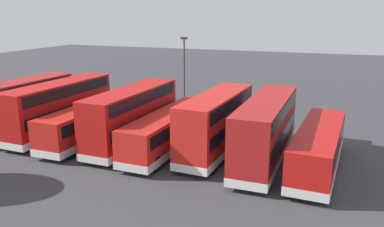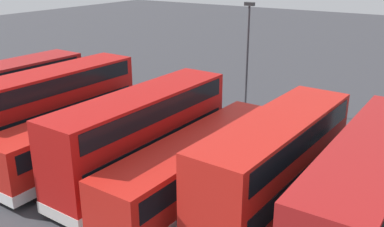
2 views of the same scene
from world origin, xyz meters
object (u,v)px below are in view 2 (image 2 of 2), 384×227
at_px(bus_double_decker_second, 367,194).
at_px(bus_double_decker_seventh, 50,106).
at_px(bus_double_decker_third, 275,165).
at_px(car_hatchback_silver, 300,127).
at_px(bus_double_decker_fifth, 143,134).
at_px(bus_single_deck_sixth, 89,134).
at_px(lamp_post_tall, 248,49).
at_px(car_small_green, 76,74).
at_px(bus_double_decker_far_end, 5,98).
at_px(bus_single_deck_fourth, 198,165).

distance_m(bus_double_decker_second, bus_double_decker_seventh, 17.93).
bearing_deg(bus_double_decker_third, car_hatchback_silver, -76.54).
relative_size(bus_double_decker_fifth, bus_double_decker_seventh, 0.95).
xyz_separation_m(bus_double_decker_second, bus_double_decker_seventh, (17.93, -0.27, -0.00)).
xyz_separation_m(bus_double_decker_fifth, bus_single_deck_sixth, (3.77, 0.10, -0.83)).
bearing_deg(bus_double_decker_second, bus_double_decker_fifth, 0.44).
height_order(bus_single_deck_sixth, lamp_post_tall, lamp_post_tall).
distance_m(car_hatchback_silver, car_small_green, 21.98).
height_order(bus_double_decker_seventh, bus_double_decker_far_end, same).
xyz_separation_m(bus_double_decker_fifth, bus_double_decker_seventh, (7.31, -0.35, 0.00)).
bearing_deg(bus_double_decker_fifth, lamp_post_tall, -87.15).
height_order(bus_double_decker_second, bus_single_deck_sixth, bus_double_decker_second).
relative_size(bus_double_decker_third, car_small_green, 2.20).
height_order(bus_double_decker_second, bus_double_decker_third, same).
bearing_deg(bus_double_decker_fifth, bus_double_decker_second, -179.56).
height_order(bus_double_decker_fifth, bus_double_decker_far_end, same).
distance_m(bus_single_deck_fourth, bus_double_decker_seventh, 10.54).
bearing_deg(bus_single_deck_sixth, bus_single_deck_fourth, -178.72).
height_order(bus_single_deck_fourth, bus_single_deck_sixth, same).
height_order(bus_double_decker_second, bus_double_decker_seventh, same).
height_order(bus_double_decker_seventh, car_small_green, bus_double_decker_seventh).
distance_m(bus_double_decker_fifth, lamp_post_tall, 12.73).
bearing_deg(bus_single_deck_fourth, car_small_green, -28.67).
xyz_separation_m(bus_double_decker_second, lamp_post_tall, (11.24, -12.45, 2.14)).
distance_m(bus_double_decker_third, bus_single_deck_fourth, 3.77).
bearing_deg(car_small_green, bus_single_deck_sixth, 139.95).
bearing_deg(car_hatchback_silver, bus_double_decker_seventh, 37.73).
height_order(bus_double_decker_third, bus_double_decker_seventh, same).
bearing_deg(bus_single_deck_sixth, bus_double_decker_seventh, -7.22).
height_order(bus_double_decker_fifth, lamp_post_tall, lamp_post_tall).
xyz_separation_m(bus_single_deck_fourth, car_hatchback_silver, (-1.46, -9.55, -0.92)).
bearing_deg(bus_double_decker_seventh, car_small_green, -47.57).
xyz_separation_m(bus_double_decker_third, bus_double_decker_fifth, (6.85, 0.39, 0.00)).
distance_m(bus_double_decker_second, bus_double_decker_far_end, 21.60).
bearing_deg(bus_double_decker_fifth, bus_single_deck_fourth, -178.99).
relative_size(car_hatchback_silver, car_small_green, 0.94).
xyz_separation_m(bus_double_decker_third, bus_single_deck_sixth, (10.63, 0.49, -0.82)).
distance_m(bus_single_deck_sixth, car_hatchback_silver, 12.88).
xyz_separation_m(bus_single_deck_sixth, car_hatchback_silver, (-8.42, -9.70, -0.92)).
relative_size(bus_double_decker_seventh, car_small_green, 2.47).
distance_m(bus_single_deck_sixth, bus_double_decker_far_end, 7.25).
bearing_deg(bus_double_decker_second, car_small_green, -21.82).
bearing_deg(bus_double_decker_seventh, bus_single_deck_sixth, 172.78).
distance_m(bus_double_decker_second, bus_single_deck_sixth, 14.41).
height_order(bus_double_decker_seventh, lamp_post_tall, lamp_post_tall).
distance_m(bus_double_decker_second, car_small_green, 30.09).
distance_m(bus_double_decker_third, bus_single_deck_sixth, 10.67).
bearing_deg(bus_double_decker_third, lamp_post_tall, -58.38).
bearing_deg(bus_double_decker_far_end, bus_single_deck_fourth, -179.26).
relative_size(bus_double_decker_far_end, lamp_post_tall, 1.36).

